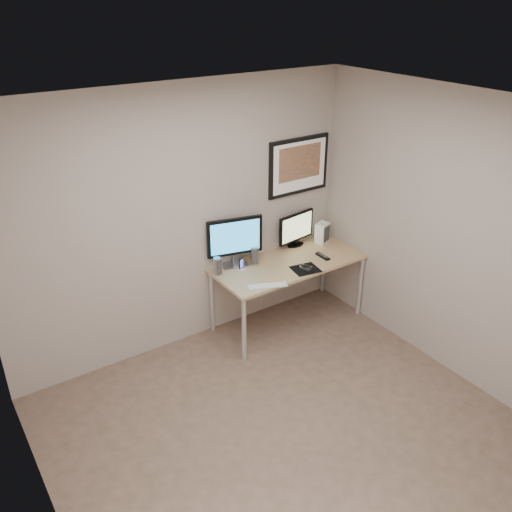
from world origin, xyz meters
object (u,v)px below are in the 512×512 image
at_px(monitor_large, 235,240).
at_px(fan_unit, 322,233).
at_px(framed_art, 299,166).
at_px(speaker_right, 255,255).
at_px(speaker_left, 217,266).
at_px(monitor_tv, 296,229).
at_px(phone_dock, 241,264).
at_px(keyboard, 268,286).
at_px(desk, 289,268).

height_order(monitor_large, fan_unit, monitor_large).
xyz_separation_m(framed_art, speaker_right, (-0.67, -0.17, -0.79)).
height_order(speaker_left, speaker_right, speaker_right).
bearing_deg(monitor_large, monitor_tv, 15.91).
distance_m(monitor_tv, phone_dock, 0.83).
bearing_deg(framed_art, monitor_tv, -132.00).
bearing_deg(speaker_left, monitor_large, 9.20).
distance_m(framed_art, keyboard, 1.36).
xyz_separation_m(desk, keyboard, (-0.47, -0.29, 0.07)).
bearing_deg(framed_art, fan_unit, -29.36).
relative_size(keyboard, fan_unit, 1.64).
xyz_separation_m(keyboard, fan_unit, (1.07, 0.48, 0.11)).
bearing_deg(monitor_tv, fan_unit, -25.41).
relative_size(monitor_large, speaker_right, 2.88).
xyz_separation_m(desk, speaker_left, (-0.75, 0.18, 0.16)).
relative_size(desk, fan_unit, 6.93).
distance_m(monitor_tv, speaker_left, 1.07).
height_order(framed_art, speaker_left, framed_art).
xyz_separation_m(desk, speaker_right, (-0.32, 0.17, 0.16)).
bearing_deg(monitor_tv, speaker_left, 177.35).
relative_size(speaker_left, speaker_right, 0.94).
height_order(monitor_tv, speaker_right, monitor_tv).
xyz_separation_m(framed_art, phone_dock, (-0.85, -0.20, -0.83)).
bearing_deg(speaker_right, keyboard, -85.04).
relative_size(desk, framed_art, 2.13).
height_order(keyboard, fan_unit, fan_unit).
bearing_deg(keyboard, speaker_right, 94.20).
bearing_deg(phone_dock, framed_art, -7.80).
bearing_deg(fan_unit, speaker_left, 159.92).
xyz_separation_m(speaker_left, speaker_right, (0.43, -0.02, 0.01)).
bearing_deg(keyboard, monitor_large, 116.10).
relative_size(desk, speaker_left, 8.63).
height_order(speaker_left, phone_dock, speaker_left).
relative_size(monitor_large, speaker_left, 3.06).
distance_m(monitor_large, fan_unit, 1.12).
distance_m(monitor_large, monitor_tv, 0.81).
distance_m(framed_art, speaker_right, 1.05).
distance_m(monitor_large, phone_dock, 0.25).
distance_m(framed_art, phone_dock, 1.20).
height_order(desk, monitor_large, monitor_large).
bearing_deg(speaker_left, fan_unit, -4.80).
bearing_deg(monitor_large, keyboard, -73.18).
xyz_separation_m(desk, monitor_tv, (0.31, 0.28, 0.27)).
bearing_deg(monitor_tv, monitor_large, 174.52).
height_order(speaker_left, keyboard, speaker_left).
distance_m(monitor_tv, fan_unit, 0.32).
bearing_deg(speaker_right, fan_unit, 24.80).
bearing_deg(phone_dock, monitor_large, 69.76).
height_order(framed_art, keyboard, framed_art).
bearing_deg(phone_dock, fan_unit, -18.00).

